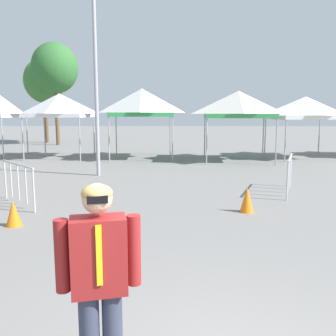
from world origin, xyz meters
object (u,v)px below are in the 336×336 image
at_px(crowd_barrier_near_person, 289,168).
at_px(traffic_cone_near_barrier, 13,213).
at_px(canopy_tent_behind_center, 59,106).
at_px(canopy_tent_center, 305,108).
at_px(tree_behind_tents_right, 44,81).
at_px(tree_behind_tents_left, 55,68).
at_px(canopy_tent_left_of_center, 238,104).
at_px(light_pole_near_lift, 95,38).
at_px(person_foreground, 99,278).
at_px(traffic_cone_lot_center, 247,199).
at_px(canopy_tent_right_of_center, 142,103).
at_px(crowd_barrier_by_lift, 18,176).

xyz_separation_m(crowd_barrier_near_person, traffic_cone_near_barrier, (-6.68, -3.30, -0.48)).
distance_m(canopy_tent_behind_center, canopy_tent_center, 12.95).
relative_size(tree_behind_tents_right, tree_behind_tents_left, 0.90).
distance_m(canopy_tent_left_of_center, light_pole_near_lift, 7.86).
distance_m(person_foreground, tree_behind_tents_right, 28.83).
height_order(canopy_tent_behind_center, canopy_tent_left_of_center, canopy_tent_left_of_center).
relative_size(tree_behind_tents_left, crowd_barrier_near_person, 3.79).
bearing_deg(canopy_tent_left_of_center, tree_behind_tents_left, 142.60).
distance_m(canopy_tent_left_of_center, person_foreground, 15.87).
bearing_deg(person_foreground, traffic_cone_lot_center, 68.15).
xyz_separation_m(tree_behind_tents_left, crowd_barrier_near_person, (12.25, -16.71, -4.91)).
distance_m(canopy_tent_left_of_center, traffic_cone_lot_center, 10.06).
relative_size(canopy_tent_left_of_center, canopy_tent_center, 0.98).
height_order(canopy_tent_center, tree_behind_tents_right, tree_behind_tents_right).
bearing_deg(canopy_tent_center, tree_behind_tents_right, 149.81).
relative_size(tree_behind_tents_right, crowd_barrier_near_person, 3.40).
relative_size(canopy_tent_right_of_center, light_pole_near_lift, 0.41).
height_order(light_pole_near_lift, tree_behind_tents_left, light_pole_near_lift).
bearing_deg(tree_behind_tents_left, canopy_tent_left_of_center, -37.40).
xyz_separation_m(tree_behind_tents_left, traffic_cone_near_barrier, (5.58, -20.01, -5.39)).
distance_m(crowd_barrier_near_person, traffic_cone_near_barrier, 7.46).
height_order(canopy_tent_behind_center, tree_behind_tents_right, tree_behind_tents_right).
height_order(tree_behind_tents_left, crowd_barrier_by_lift, tree_behind_tents_left).
bearing_deg(tree_behind_tents_left, tree_behind_tents_right, 125.95).
xyz_separation_m(canopy_tent_right_of_center, traffic_cone_lot_center, (3.42, -10.47, -2.58)).
relative_size(canopy_tent_behind_center, traffic_cone_near_barrier, 6.18).
height_order(crowd_barrier_near_person, traffic_cone_near_barrier, crowd_barrier_near_person).
bearing_deg(tree_behind_tents_left, crowd_barrier_near_person, -53.74).
bearing_deg(traffic_cone_lot_center, tree_behind_tents_right, 120.14).
distance_m(light_pole_near_lift, traffic_cone_lot_center, 8.31).
relative_size(tree_behind_tents_left, traffic_cone_near_barrier, 13.81).
bearing_deg(light_pole_near_lift, traffic_cone_lot_center, -47.87).
xyz_separation_m(canopy_tent_left_of_center, canopy_tent_center, (3.75, 1.31, -0.14)).
distance_m(crowd_barrier_by_lift, traffic_cone_near_barrier, 1.92).
height_order(canopy_tent_left_of_center, crowd_barrier_near_person, canopy_tent_left_of_center).
height_order(crowd_barrier_by_lift, traffic_cone_near_barrier, crowd_barrier_by_lift).
height_order(canopy_tent_center, crowd_barrier_by_lift, canopy_tent_center).
distance_m(canopy_tent_center, traffic_cone_near_barrier, 16.01).
xyz_separation_m(canopy_tent_right_of_center, person_foreground, (1.14, -16.15, -1.86)).
xyz_separation_m(canopy_tent_behind_center, traffic_cone_near_barrier, (2.76, -11.93, -2.48)).
bearing_deg(crowd_barrier_by_lift, light_pole_near_lift, 76.60).
bearing_deg(canopy_tent_behind_center, traffic_cone_lot_center, -54.06).
bearing_deg(tree_behind_tents_right, tree_behind_tents_left, -54.05).
bearing_deg(tree_behind_tents_left, canopy_tent_center, -26.54).
distance_m(canopy_tent_right_of_center, crowd_barrier_near_person, 9.99).
bearing_deg(crowd_barrier_by_lift, tree_behind_tents_right, 107.75).
xyz_separation_m(tree_behind_tents_right, traffic_cone_lot_center, (12.24, -21.08, -4.66)).
distance_m(canopy_tent_center, crowd_barrier_near_person, 9.69).
height_order(canopy_tent_left_of_center, canopy_tent_center, canopy_tent_left_of_center).
height_order(canopy_tent_left_of_center, crowd_barrier_by_lift, canopy_tent_left_of_center).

